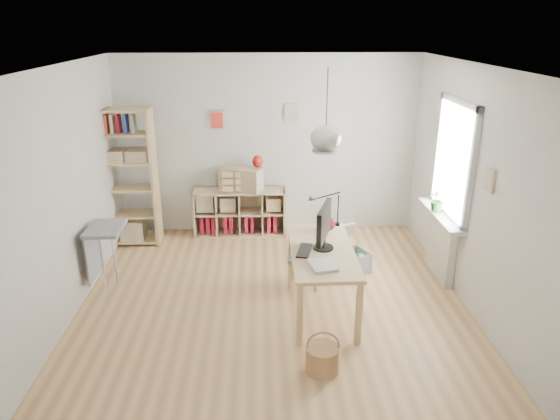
{
  "coord_description": "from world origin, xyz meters",
  "views": [
    {
      "loc": [
        -0.13,
        -5.15,
        3.13
      ],
      "look_at": [
        0.1,
        0.3,
        1.05
      ],
      "focal_mm": 32.0,
      "sensor_mm": 36.0,
      "label": 1
    }
  ],
  "objects_px": {
    "desk": "(322,257)",
    "tall_bookshelf": "(127,173)",
    "chair": "(304,252)",
    "drawer_chest": "(241,179)",
    "monitor": "(324,225)",
    "cube_shelf": "(238,215)",
    "storage_chest": "(346,257)"
  },
  "relations": [
    {
      "from": "drawer_chest",
      "to": "storage_chest",
      "type": "bearing_deg",
      "value": -19.73
    },
    {
      "from": "chair",
      "to": "monitor",
      "type": "distance_m",
      "value": 0.85
    },
    {
      "from": "desk",
      "to": "monitor",
      "type": "bearing_deg",
      "value": 46.01
    },
    {
      "from": "desk",
      "to": "tall_bookshelf",
      "type": "relative_size",
      "value": 0.75
    },
    {
      "from": "desk",
      "to": "drawer_chest",
      "type": "xyz_separation_m",
      "value": [
        -0.96,
        2.19,
        0.24
      ]
    },
    {
      "from": "chair",
      "to": "monitor",
      "type": "height_order",
      "value": "monitor"
    },
    {
      "from": "desk",
      "to": "cube_shelf",
      "type": "xyz_separation_m",
      "value": [
        -1.02,
        2.23,
        -0.36
      ]
    },
    {
      "from": "chair",
      "to": "desk",
      "type": "bearing_deg",
      "value": -68.25
    },
    {
      "from": "chair",
      "to": "storage_chest",
      "type": "distance_m",
      "value": 0.72
    },
    {
      "from": "desk",
      "to": "monitor",
      "type": "distance_m",
      "value": 0.38
    },
    {
      "from": "chair",
      "to": "monitor",
      "type": "xyz_separation_m",
      "value": [
        0.16,
        -0.58,
        0.6
      ]
    },
    {
      "from": "desk",
      "to": "storage_chest",
      "type": "height_order",
      "value": "desk"
    },
    {
      "from": "monitor",
      "to": "drawer_chest",
      "type": "relative_size",
      "value": 0.91
    },
    {
      "from": "tall_bookshelf",
      "to": "storage_chest",
      "type": "height_order",
      "value": "tall_bookshelf"
    },
    {
      "from": "cube_shelf",
      "to": "chair",
      "type": "relative_size",
      "value": 1.86
    },
    {
      "from": "monitor",
      "to": "cube_shelf",
      "type": "bearing_deg",
      "value": 133.26
    },
    {
      "from": "desk",
      "to": "cube_shelf",
      "type": "height_order",
      "value": "desk"
    },
    {
      "from": "cube_shelf",
      "to": "tall_bookshelf",
      "type": "height_order",
      "value": "tall_bookshelf"
    },
    {
      "from": "monitor",
      "to": "tall_bookshelf",
      "type": "bearing_deg",
      "value": 161.55
    },
    {
      "from": "desk",
      "to": "cube_shelf",
      "type": "relative_size",
      "value": 1.07
    },
    {
      "from": "desk",
      "to": "drawer_chest",
      "type": "height_order",
      "value": "drawer_chest"
    },
    {
      "from": "chair",
      "to": "drawer_chest",
      "type": "xyz_separation_m",
      "value": [
        -0.81,
        1.6,
        0.47
      ]
    },
    {
      "from": "chair",
      "to": "cube_shelf",
      "type": "bearing_deg",
      "value": 125.49
    },
    {
      "from": "cube_shelf",
      "to": "storage_chest",
      "type": "height_order",
      "value": "cube_shelf"
    },
    {
      "from": "storage_chest",
      "to": "drawer_chest",
      "type": "distance_m",
      "value": 2.02
    },
    {
      "from": "desk",
      "to": "monitor",
      "type": "relative_size",
      "value": 2.66
    },
    {
      "from": "tall_bookshelf",
      "to": "monitor",
      "type": "height_order",
      "value": "tall_bookshelf"
    },
    {
      "from": "chair",
      "to": "drawer_chest",
      "type": "relative_size",
      "value": 1.21
    },
    {
      "from": "desk",
      "to": "chair",
      "type": "bearing_deg",
      "value": 104.27
    },
    {
      "from": "monitor",
      "to": "drawer_chest",
      "type": "xyz_separation_m",
      "value": [
        -0.98,
        2.18,
        -0.14
      ]
    },
    {
      "from": "desk",
      "to": "monitor",
      "type": "xyz_separation_m",
      "value": [
        0.01,
        0.01,
        0.38
      ]
    },
    {
      "from": "cube_shelf",
      "to": "monitor",
      "type": "height_order",
      "value": "monitor"
    }
  ]
}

